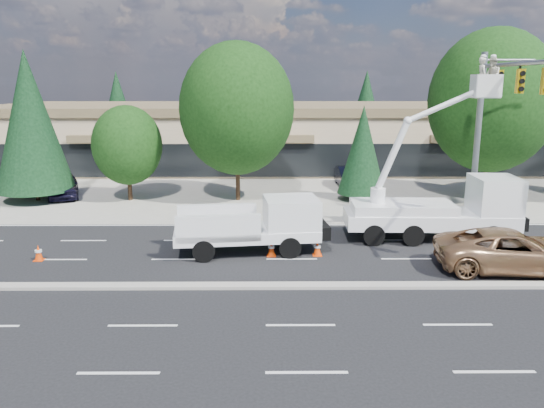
{
  "coord_description": "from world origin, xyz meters",
  "views": [
    {
      "loc": [
        -1.0,
        -18.68,
        7.56
      ],
      "look_at": [
        -0.86,
        3.5,
        2.4
      ],
      "focal_mm": 35.0,
      "sensor_mm": 36.0,
      "label": 1
    }
  ],
  "objects_px": {
    "signal_mast": "(498,113)",
    "bucket_truck": "(445,202)",
    "utility_pickup": "(257,230)",
    "minivan": "(512,251)"
  },
  "relations": [
    {
      "from": "signal_mast",
      "to": "bucket_truck",
      "type": "relative_size",
      "value": 1.16
    },
    {
      "from": "signal_mast",
      "to": "bucket_truck",
      "type": "xyz_separation_m",
      "value": [
        -2.5,
        -0.87,
        -4.18
      ]
    },
    {
      "from": "utility_pickup",
      "to": "bucket_truck",
      "type": "xyz_separation_m",
      "value": [
        9.05,
        1.92,
        0.87
      ]
    },
    {
      "from": "minivan",
      "to": "bucket_truck",
      "type": "bearing_deg",
      "value": 22.23
    },
    {
      "from": "utility_pickup",
      "to": "bucket_truck",
      "type": "relative_size",
      "value": 0.76
    },
    {
      "from": "signal_mast",
      "to": "minivan",
      "type": "xyz_separation_m",
      "value": [
        -1.14,
        -5.27,
        -5.22
      ]
    },
    {
      "from": "utility_pickup",
      "to": "bucket_truck",
      "type": "bearing_deg",
      "value": 5.08
    },
    {
      "from": "minivan",
      "to": "utility_pickup",
      "type": "bearing_deg",
      "value": 81.68
    },
    {
      "from": "signal_mast",
      "to": "bucket_truck",
      "type": "distance_m",
      "value": 4.95
    },
    {
      "from": "utility_pickup",
      "to": "minivan",
      "type": "height_order",
      "value": "utility_pickup"
    }
  ]
}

